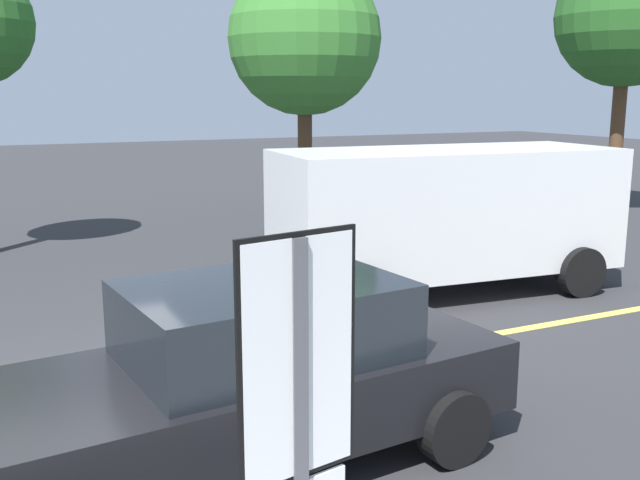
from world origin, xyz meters
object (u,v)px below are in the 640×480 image
Objects in this scene: white_van at (445,210)px; tree_centre_verge at (305,39)px; speed_limit_sign at (299,422)px; tree_right_verge at (626,18)px; car_black_crossing at (246,376)px.

tree_centre_verge reaches higher than white_van.
white_van is 6.29m from tree_centre_verge.
speed_limit_sign is 17.73m from tree_right_verge.
tree_right_verge reaches higher than car_black_crossing.
car_black_crossing is 0.71× the size of tree_right_verge.
tree_centre_verge is at bearing 87.95° from white_van.
white_van reaches higher than car_black_crossing.
tree_right_verge is at bearing 27.62° from white_van.
tree_centre_verge is at bearing 62.95° from car_black_crossing.
white_van is 0.92× the size of tree_centre_verge.
tree_centre_verge is 8.14m from tree_right_verge.
white_van is 6.01m from car_black_crossing.
car_black_crossing is 15.70m from tree_right_verge.
white_van is 1.15× the size of car_black_crossing.
speed_limit_sign is 8.59m from white_van.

